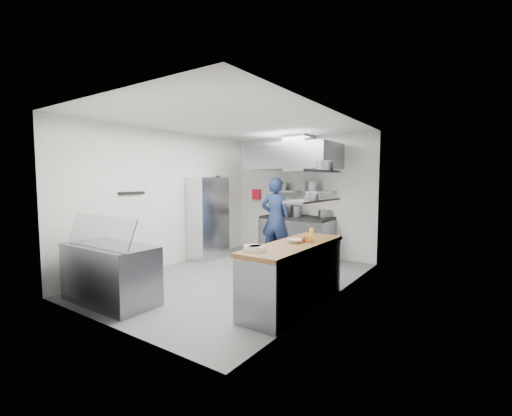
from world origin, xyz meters
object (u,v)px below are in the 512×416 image
Objects in this scene: chef at (276,219)px; wire_rack at (208,218)px; gas_range at (297,238)px; display_case at (110,274)px.

wire_rack is (-1.32, -0.76, 0.00)m from chef.
gas_range is 4.20m from display_case.
gas_range is 0.86× the size of wire_rack.
gas_range is 0.71m from chef.
gas_range is at bearing 77.63° from display_case.
chef is 1.53m from wire_rack.
display_case is (-0.59, -3.67, -0.50)m from chef.
display_case is at bearing -75.88° from wire_rack.
wire_rack is (-1.63, -1.20, 0.48)m from gas_range.
chef is at bearing 80.80° from display_case.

